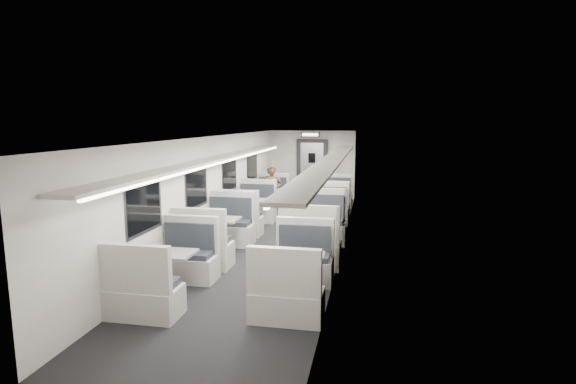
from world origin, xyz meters
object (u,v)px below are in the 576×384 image
at_px(booth_left_a, 266,201).
at_px(booth_left_d, 168,274).
at_px(booth_left_c, 217,236).
at_px(booth_right_c, 316,234).
at_px(booth_right_b, 326,216).
at_px(vestibule_door, 312,169).
at_px(passenger, 272,192).
at_px(booth_right_d, 296,276).
at_px(exit_sign, 310,135).
at_px(booth_left_b, 249,213).
at_px(booth_right_a, 335,200).

bearing_deg(booth_left_a, booth_left_d, -90.00).
distance_m(booth_left_c, booth_left_d, 2.28).
bearing_deg(booth_left_a, booth_right_c, -62.93).
bearing_deg(booth_left_d, booth_right_b, 67.29).
relative_size(booth_left_c, vestibule_door, 1.05).
bearing_deg(passenger, vestibule_door, 71.63).
distance_m(booth_right_d, exit_sign, 8.92).
distance_m(passenger, vestibule_door, 3.71).
bearing_deg(passenger, booth_right_c, -70.51).
bearing_deg(vestibule_door, exit_sign, -90.00).
bearing_deg(booth_left_c, passenger, 83.82).
bearing_deg(booth_left_b, booth_left_d, -90.00).
bearing_deg(booth_left_c, booth_left_d, -90.00).
relative_size(booth_left_a, exit_sign, 3.30).
bearing_deg(booth_left_b, booth_right_b, 3.14).
height_order(booth_right_a, booth_right_c, booth_right_c).
distance_m(booth_right_a, exit_sign, 2.78).
height_order(booth_left_c, booth_right_b, booth_left_c).
distance_m(booth_right_a, booth_right_c, 4.46).
xyz_separation_m(booth_left_a, booth_right_d, (2.00, -6.37, -0.00)).
height_order(booth_left_b, booth_left_d, booth_left_b).
bearing_deg(booth_right_b, booth_left_b, -176.86).
distance_m(booth_right_b, vestibule_door, 4.78).
xyz_separation_m(booth_right_a, booth_right_d, (0.00, -6.92, 0.01)).
relative_size(booth_left_b, booth_left_d, 1.04).
bearing_deg(exit_sign, booth_left_b, -103.26).
bearing_deg(booth_right_d, booth_left_a, 107.42).
bearing_deg(booth_right_b, passenger, 148.92).
height_order(booth_left_c, vestibule_door, vestibule_door).
bearing_deg(booth_right_b, booth_right_a, 90.00).
height_order(booth_right_b, passenger, passenger).
xyz_separation_m(booth_left_c, exit_sign, (1.00, 6.63, 1.89)).
xyz_separation_m(booth_left_b, booth_left_d, (0.00, -4.67, -0.01)).
distance_m(booth_left_a, booth_left_b, 1.97).
bearing_deg(booth_left_b, exit_sign, 76.74).
relative_size(booth_right_c, passenger, 1.49).
height_order(booth_right_d, exit_sign, exit_sign).
distance_m(booth_left_b, booth_left_c, 2.39).
relative_size(booth_right_c, booth_right_d, 1.12).
distance_m(booth_left_b, booth_right_d, 4.84).
distance_m(booth_right_d, passenger, 5.74).
relative_size(booth_right_d, vestibule_door, 0.97).
xyz_separation_m(booth_left_b, exit_sign, (1.00, 4.24, 1.90)).
xyz_separation_m(booth_left_b, booth_right_c, (2.00, -1.95, 0.03)).
distance_m(booth_right_a, vestibule_door, 2.53).
relative_size(booth_left_a, vestibule_door, 0.97).
distance_m(booth_left_a, booth_left_d, 6.63).
height_order(booth_right_c, exit_sign, exit_sign).
bearing_deg(exit_sign, vestibule_door, 90.00).
bearing_deg(passenger, booth_left_a, 104.55).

